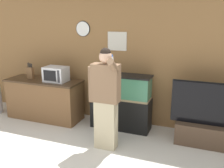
{
  "coord_description": "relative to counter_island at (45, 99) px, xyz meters",
  "views": [
    {
      "loc": [
        1.88,
        -2.07,
        2.22
      ],
      "look_at": [
        0.35,
        1.92,
        1.05
      ],
      "focal_mm": 40.0,
      "sensor_mm": 36.0,
      "label": 1
    }
  ],
  "objects": [
    {
      "name": "wall_back_paneled",
      "position": [
        1.38,
        0.51,
        0.86
      ],
      "size": [
        10.0,
        0.08,
        2.6
      ],
      "color": "olive",
      "rests_on": "ground_plane"
    },
    {
      "name": "microwave",
      "position": [
        0.33,
        -0.0,
        0.6
      ],
      "size": [
        0.47,
        0.35,
        0.31
      ],
      "color": "silver",
      "rests_on": "counter_island"
    },
    {
      "name": "tv_on_stand",
      "position": [
        3.41,
        -0.01,
        -0.11
      ],
      "size": [
        1.34,
        0.4,
        1.14
      ],
      "color": "#4C3828",
      "rests_on": "ground_plane"
    },
    {
      "name": "counter_island",
      "position": [
        0.0,
        0.0,
        0.0
      ],
      "size": [
        1.68,
        0.63,
        0.88
      ],
      "color": "brown",
      "rests_on": "ground_plane"
    },
    {
      "name": "person_standing",
      "position": [
        1.75,
        -0.73,
        0.46
      ],
      "size": [
        0.55,
        0.41,
        1.74
      ],
      "color": "#BCAD89",
      "rests_on": "ground_plane"
    },
    {
      "name": "knife_block",
      "position": [
        -0.33,
        0.01,
        0.57
      ],
      "size": [
        0.14,
        0.08,
        0.35
      ],
      "color": "brown",
      "rests_on": "counter_island"
    },
    {
      "name": "aquarium_on_stand",
      "position": [
        1.75,
        0.12,
        0.12
      ],
      "size": [
        1.19,
        0.41,
        1.12
      ],
      "color": "black",
      "rests_on": "ground_plane"
    }
  ]
}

